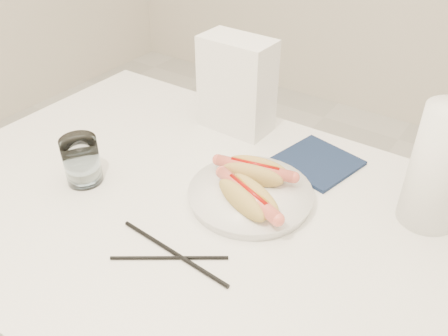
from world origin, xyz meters
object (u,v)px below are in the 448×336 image
Objects in this scene: napkin_box at (237,85)px; hotdog_right at (248,197)px; hotdog_left at (255,171)px; water_glass at (82,161)px; table at (203,228)px; plate at (250,196)px; paper_towel_roll at (440,168)px.

hotdog_right is at bearing -51.46° from napkin_box.
water_glass is (-0.31, -0.18, 0.01)m from hotdog_left.
table is 0.12m from plate.
napkin_box reaches higher than hotdog_right.
table is 0.16m from hotdog_left.
table is at bearing -140.58° from hotdog_right.
paper_towel_roll is at bearing 5.23° from hotdog_left.
table is 0.29m from water_glass.
hotdog_left is at bearing -162.69° from paper_towel_roll.
table is 0.14m from hotdog_right.
water_glass reaches higher than table.
hotdog_left is (0.05, 0.11, 0.10)m from table.
table is at bearing -67.10° from napkin_box.
plate is 1.46× the size of hotdog_left.
table is 7.06× the size of hotdog_right.
napkin_box is (-0.17, 0.19, 0.07)m from hotdog_left.
table is 5.11× the size of paper_towel_roll.
hotdog_right is at bearing -147.63° from paper_towel_roll.
napkin_box is at bearing 119.61° from hotdog_left.
plate is at bearing 23.84° from water_glass.
hotdog_left is at bearing 111.01° from plate.
water_glass reaches higher than hotdog_left.
paper_towel_roll reaches higher than napkin_box.
plate is at bearing -81.07° from hotdog_left.
paper_towel_roll is at bearing 29.44° from table.
plate is 0.05m from hotdog_left.
water_glass is 0.45× the size of napkin_box.
napkin_box reaches higher than plate.
plate reaches higher than table.
water_glass is at bearing -108.77° from napkin_box.
hotdog_left is at bearing 133.78° from hotdog_right.
napkin_box is 0.50m from paper_towel_roll.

